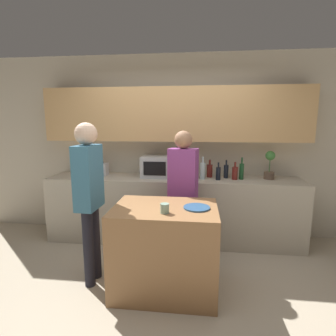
{
  "coord_description": "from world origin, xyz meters",
  "views": [
    {
      "loc": [
        0.35,
        -2.26,
        1.72
      ],
      "look_at": [
        0.03,
        0.47,
        1.24
      ],
      "focal_mm": 28.0,
      "sensor_mm": 36.0,
      "label": 1
    }
  ],
  "objects_px": {
    "toaster": "(99,169)",
    "bottle_6": "(241,171)",
    "bottle_1": "(203,171)",
    "bottle_2": "(210,170)",
    "bottle_5": "(235,173)",
    "person_center": "(183,185)",
    "potted_plant": "(270,165)",
    "bottle_0": "(195,172)",
    "cup_0": "(165,208)",
    "person_left": "(89,190)",
    "microwave": "(160,166)",
    "plate_on_island": "(197,208)",
    "bottle_4": "(226,171)",
    "bottle_3": "(218,173)"
  },
  "relations": [
    {
      "from": "toaster",
      "to": "bottle_5",
      "type": "distance_m",
      "value": 1.99
    },
    {
      "from": "plate_on_island",
      "to": "cup_0",
      "type": "height_order",
      "value": "cup_0"
    },
    {
      "from": "person_left",
      "to": "bottle_4",
      "type": "bearing_deg",
      "value": 131.16
    },
    {
      "from": "plate_on_island",
      "to": "person_center",
      "type": "xyz_separation_m",
      "value": [
        -0.17,
        0.63,
        0.07
      ]
    },
    {
      "from": "potted_plant",
      "to": "cup_0",
      "type": "relative_size",
      "value": 4.37
    },
    {
      "from": "toaster",
      "to": "bottle_5",
      "type": "xyz_separation_m",
      "value": [
        1.99,
        -0.09,
        0.0
      ]
    },
    {
      "from": "person_center",
      "to": "bottle_4",
      "type": "bearing_deg",
      "value": -120.47
    },
    {
      "from": "person_left",
      "to": "person_center",
      "type": "height_order",
      "value": "person_left"
    },
    {
      "from": "bottle_0",
      "to": "person_left",
      "type": "height_order",
      "value": "person_left"
    },
    {
      "from": "bottle_0",
      "to": "bottle_4",
      "type": "distance_m",
      "value": 0.44
    },
    {
      "from": "bottle_3",
      "to": "person_left",
      "type": "xyz_separation_m",
      "value": [
        -1.4,
        -1.07,
        -0.0
      ]
    },
    {
      "from": "bottle_1",
      "to": "bottle_3",
      "type": "xyz_separation_m",
      "value": [
        0.21,
        -0.03,
        -0.03
      ]
    },
    {
      "from": "bottle_0",
      "to": "bottle_1",
      "type": "height_order",
      "value": "bottle_1"
    },
    {
      "from": "person_left",
      "to": "bottle_6",
      "type": "bearing_deg",
      "value": 126.27
    },
    {
      "from": "microwave",
      "to": "toaster",
      "type": "xyz_separation_m",
      "value": [
        -0.93,
        0.0,
        -0.06
      ]
    },
    {
      "from": "cup_0",
      "to": "bottle_6",
      "type": "bearing_deg",
      "value": 56.43
    },
    {
      "from": "microwave",
      "to": "person_center",
      "type": "bearing_deg",
      "value": -58.7
    },
    {
      "from": "bottle_0",
      "to": "plate_on_island",
      "type": "height_order",
      "value": "bottle_0"
    },
    {
      "from": "bottle_2",
      "to": "person_center",
      "type": "xyz_separation_m",
      "value": [
        -0.35,
        -0.65,
        -0.07
      ]
    },
    {
      "from": "bottle_3",
      "to": "bottle_5",
      "type": "distance_m",
      "value": 0.23
    },
    {
      "from": "bottle_0",
      "to": "cup_0",
      "type": "relative_size",
      "value": 2.58
    },
    {
      "from": "cup_0",
      "to": "bottle_0",
      "type": "bearing_deg",
      "value": 79.18
    },
    {
      "from": "bottle_5",
      "to": "potted_plant",
      "type": "bearing_deg",
      "value": 10.5
    },
    {
      "from": "bottle_4",
      "to": "person_left",
      "type": "bearing_deg",
      "value": -141.42
    },
    {
      "from": "bottle_1",
      "to": "bottle_2",
      "type": "distance_m",
      "value": 0.18
    },
    {
      "from": "potted_plant",
      "to": "plate_on_island",
      "type": "height_order",
      "value": "potted_plant"
    },
    {
      "from": "bottle_1",
      "to": "bottle_5",
      "type": "bearing_deg",
      "value": 2.56
    },
    {
      "from": "bottle_4",
      "to": "cup_0",
      "type": "distance_m",
      "value": 1.59
    },
    {
      "from": "bottle_2",
      "to": "person_center",
      "type": "height_order",
      "value": "person_center"
    },
    {
      "from": "person_center",
      "to": "potted_plant",
      "type": "bearing_deg",
      "value": -139.77
    },
    {
      "from": "bottle_4",
      "to": "bottle_5",
      "type": "height_order",
      "value": "bottle_4"
    },
    {
      "from": "person_left",
      "to": "person_center",
      "type": "xyz_separation_m",
      "value": [
        0.94,
        0.59,
        -0.07
      ]
    },
    {
      "from": "bottle_6",
      "to": "plate_on_island",
      "type": "height_order",
      "value": "bottle_6"
    },
    {
      "from": "plate_on_island",
      "to": "toaster",
      "type": "bearing_deg",
      "value": 139.81
    },
    {
      "from": "bottle_4",
      "to": "bottle_6",
      "type": "xyz_separation_m",
      "value": [
        0.2,
        -0.06,
        0.02
      ]
    },
    {
      "from": "microwave",
      "to": "bottle_1",
      "type": "relative_size",
      "value": 1.64
    },
    {
      "from": "potted_plant",
      "to": "bottle_5",
      "type": "relative_size",
      "value": 1.61
    },
    {
      "from": "bottle_1",
      "to": "bottle_2",
      "type": "bearing_deg",
      "value": 55.39
    },
    {
      "from": "toaster",
      "to": "bottle_6",
      "type": "bearing_deg",
      "value": -1.57
    },
    {
      "from": "bottle_4",
      "to": "toaster",
      "type": "bearing_deg",
      "value": -179.82
    },
    {
      "from": "bottle_5",
      "to": "bottle_0",
      "type": "bearing_deg",
      "value": 175.33
    },
    {
      "from": "person_left",
      "to": "plate_on_island",
      "type": "bearing_deg",
      "value": 90.46
    },
    {
      "from": "cup_0",
      "to": "bottle_5",
      "type": "bearing_deg",
      "value": 58.66
    },
    {
      "from": "plate_on_island",
      "to": "potted_plant",
      "type": "bearing_deg",
      "value": 51.41
    },
    {
      "from": "bottle_1",
      "to": "bottle_4",
      "type": "xyz_separation_m",
      "value": [
        0.33,
        0.11,
        -0.02
      ]
    },
    {
      "from": "bottle_1",
      "to": "bottle_6",
      "type": "height_order",
      "value": "bottle_1"
    },
    {
      "from": "bottle_4",
      "to": "cup_0",
      "type": "xyz_separation_m",
      "value": [
        -0.7,
        -1.42,
        -0.1
      ]
    },
    {
      "from": "bottle_5",
      "to": "bottle_4",
      "type": "bearing_deg",
      "value": 139.17
    },
    {
      "from": "bottle_0",
      "to": "bottle_5",
      "type": "distance_m",
      "value": 0.55
    },
    {
      "from": "toaster",
      "to": "potted_plant",
      "type": "relative_size",
      "value": 0.66
    }
  ]
}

